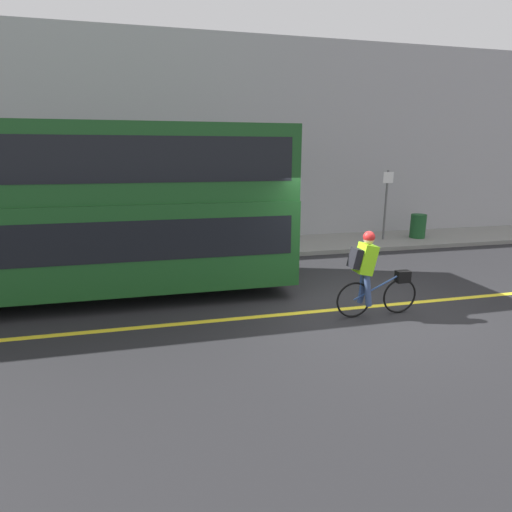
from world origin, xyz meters
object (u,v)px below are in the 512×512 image
Objects in this scene: bus at (55,204)px; trash_bin at (418,226)px; cyclist_on_bike at (371,271)px; street_sign_post at (386,201)px.

bus reaches higher than trash_bin.
bus is 5.84× the size of cyclist_on_bike.
street_sign_post is (-1.31, -0.01, 0.89)m from trash_bin.
trash_bin is at bearing 0.29° from street_sign_post.
trash_bin is 0.35× the size of street_sign_post.
bus is 11.26m from trash_bin.
cyclist_on_bike is at bearing -122.48° from street_sign_post.
street_sign_post is at bearing 57.52° from cyclist_on_bike.
cyclist_on_bike is 7.55m from trash_bin.
cyclist_on_bike is 0.70× the size of street_sign_post.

